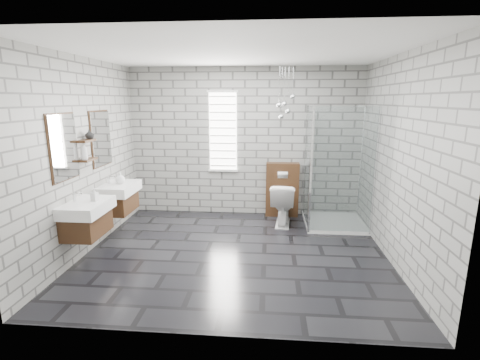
# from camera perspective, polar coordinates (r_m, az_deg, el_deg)

# --- Properties ---
(floor) EXTENTS (4.20, 3.60, 0.02)m
(floor) POSITION_cam_1_polar(r_m,az_deg,el_deg) (5.06, -0.76, -11.89)
(floor) COLOR black
(floor) RESTS_ON ground
(ceiling) EXTENTS (4.20, 3.60, 0.02)m
(ceiling) POSITION_cam_1_polar(r_m,az_deg,el_deg) (4.63, -0.86, 20.32)
(ceiling) COLOR white
(ceiling) RESTS_ON wall_back
(wall_back) EXTENTS (4.20, 0.02, 2.70)m
(wall_back) POSITION_cam_1_polar(r_m,az_deg,el_deg) (6.44, 0.78, 6.15)
(wall_back) COLOR gray
(wall_back) RESTS_ON floor
(wall_front) EXTENTS (4.20, 0.02, 2.70)m
(wall_front) POSITION_cam_1_polar(r_m,az_deg,el_deg) (2.90, -4.32, -2.49)
(wall_front) COLOR gray
(wall_front) RESTS_ON floor
(wall_left) EXTENTS (0.02, 3.60, 2.70)m
(wall_left) POSITION_cam_1_polar(r_m,az_deg,el_deg) (5.29, -24.22, 3.49)
(wall_left) COLOR gray
(wall_left) RESTS_ON floor
(wall_right) EXTENTS (0.02, 3.60, 2.70)m
(wall_right) POSITION_cam_1_polar(r_m,az_deg,el_deg) (4.92, 24.50, 2.81)
(wall_right) COLOR gray
(wall_right) RESTS_ON floor
(vanity_left) EXTENTS (0.47, 0.70, 1.57)m
(vanity_left) POSITION_cam_1_polar(r_m,az_deg,el_deg) (4.90, -24.23, -4.33)
(vanity_left) COLOR #402613
(vanity_left) RESTS_ON wall_left
(vanity_right) EXTENTS (0.47, 0.70, 1.57)m
(vanity_right) POSITION_cam_1_polar(r_m,az_deg,el_deg) (5.74, -19.60, -1.50)
(vanity_right) COLOR #402613
(vanity_right) RESTS_ON wall_left
(shelf_lower) EXTENTS (0.14, 0.30, 0.03)m
(shelf_lower) POSITION_cam_1_polar(r_m,az_deg,el_deg) (5.22, -23.68, 3.08)
(shelf_lower) COLOR #402613
(shelf_lower) RESTS_ON wall_left
(shelf_upper) EXTENTS (0.14, 0.30, 0.03)m
(shelf_upper) POSITION_cam_1_polar(r_m,az_deg,el_deg) (5.18, -23.95, 5.91)
(shelf_upper) COLOR #402613
(shelf_upper) RESTS_ON wall_left
(window) EXTENTS (0.56, 0.05, 1.48)m
(window) POSITION_cam_1_polar(r_m,az_deg,el_deg) (6.43, -2.82, 7.92)
(window) COLOR white
(window) RESTS_ON wall_back
(cistern_panel) EXTENTS (0.60, 0.20, 1.00)m
(cistern_panel) POSITION_cam_1_polar(r_m,az_deg,el_deg) (6.48, 6.92, -1.56)
(cistern_panel) COLOR #402613
(cistern_panel) RESTS_ON floor
(flush_plate) EXTENTS (0.18, 0.01, 0.12)m
(flush_plate) POSITION_cam_1_polar(r_m,az_deg,el_deg) (6.31, 7.03, 0.83)
(flush_plate) COLOR silver
(flush_plate) RESTS_ON cistern_panel
(shower_enclosure) EXTENTS (1.00, 1.00, 2.03)m
(shower_enclosure) POSITION_cam_1_polar(r_m,az_deg,el_deg) (6.06, 14.63, -2.89)
(shower_enclosure) COLOR white
(shower_enclosure) RESTS_ON floor
(pendant_cluster) EXTENTS (0.31, 0.23, 0.90)m
(pendant_cluster) POSITION_cam_1_polar(r_m,az_deg,el_deg) (5.93, 7.38, 11.95)
(pendant_cluster) COLOR silver
(pendant_cluster) RESTS_ON ceiling
(toilet) EXTENTS (0.47, 0.75, 0.73)m
(toilet) POSITION_cam_1_polar(r_m,az_deg,el_deg) (6.08, 7.03, -3.87)
(toilet) COLOR white
(toilet) RESTS_ON floor
(soap_bottle_a) EXTENTS (0.09, 0.09, 0.17)m
(soap_bottle_a) POSITION_cam_1_polar(r_m,az_deg,el_deg) (4.84, -22.79, -2.24)
(soap_bottle_a) COLOR #B2B2B2
(soap_bottle_a) RESTS_ON vanity_left
(soap_bottle_b) EXTENTS (0.18, 0.18, 0.19)m
(soap_bottle_b) POSITION_cam_1_polar(r_m,az_deg,el_deg) (5.69, -19.09, 0.34)
(soap_bottle_b) COLOR #B2B2B2
(soap_bottle_b) RESTS_ON vanity_right
(soap_bottle_c) EXTENTS (0.12, 0.12, 0.24)m
(soap_bottle_c) POSITION_cam_1_polar(r_m,az_deg,el_deg) (5.10, -24.26, 4.37)
(soap_bottle_c) COLOR #B2B2B2
(soap_bottle_c) RESTS_ON shelf_lower
(vase) EXTENTS (0.15, 0.15, 0.13)m
(vase) POSITION_cam_1_polar(r_m,az_deg,el_deg) (5.25, -23.47, 6.89)
(vase) COLOR #B2B2B2
(vase) RESTS_ON shelf_upper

